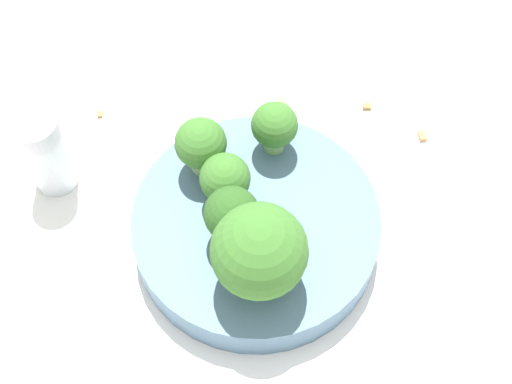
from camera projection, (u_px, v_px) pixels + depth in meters
ground_plane at (256, 239)px, 0.51m from camera, size 3.00×3.00×0.00m
bowl at (256, 229)px, 0.49m from camera, size 0.17×0.17×0.03m
broccoli_floret_0 at (201, 145)px, 0.48m from camera, size 0.04×0.04×0.05m
broccoli_floret_1 at (259, 252)px, 0.42m from camera, size 0.06×0.06×0.07m
broccoli_floret_2 at (225, 180)px, 0.47m from camera, size 0.03×0.03×0.04m
broccoli_floret_3 at (275, 127)px, 0.49m from camera, size 0.03×0.03×0.04m
broccoli_floret_4 at (232, 215)px, 0.45m from camera, size 0.04×0.04×0.05m
pepper_shaker at (48, 148)px, 0.50m from camera, size 0.03×0.03×0.07m
almond_crumb_1 at (423, 135)px, 0.55m from camera, size 0.01×0.01×0.01m
almond_crumb_2 at (282, 100)px, 0.57m from camera, size 0.01×0.01×0.01m
almond_crumb_3 at (100, 113)px, 0.56m from camera, size 0.01×0.01×0.01m
almond_crumb_4 at (367, 105)px, 0.56m from camera, size 0.01×0.01×0.01m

